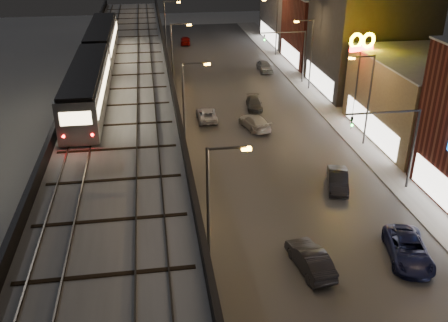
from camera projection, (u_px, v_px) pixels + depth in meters
road_surface at (261, 134)px, 51.88m from camera, size 17.00×120.00×0.06m
sidewalk_right at (353, 129)px, 53.22m from camera, size 4.00×120.00×0.14m
under_viaduct_pavement at (130, 142)px, 50.05m from camera, size 11.00×120.00×0.06m
elevated_viaduct at (124, 100)px, 44.80m from camera, size 9.00×100.00×6.30m
viaduct_trackbed at (123, 91)px, 44.57m from camera, size 8.40×100.00×0.32m
viaduct_parapet_streetside at (172, 84)px, 44.98m from camera, size 0.30×100.00×1.10m
viaduct_parapet_far at (72, 88)px, 43.80m from camera, size 0.30×100.00×1.10m
building_c at (430, 99)px, 49.68m from camera, size 12.20×15.20×8.16m
building_d at (369, 35)px, 62.57m from camera, size 12.20×13.20×14.16m
building_e at (329, 29)px, 75.88m from camera, size 12.20×12.20×10.16m
building_f at (303, 10)px, 88.09m from camera, size 12.20×16.20×11.16m
streetlight_left_1 at (213, 206)px, 28.99m from camera, size 2.57×0.28×9.00m
streetlight_left_2 at (187, 104)px, 44.97m from camera, size 2.57×0.28×9.00m
streetlight_right_2 at (367, 94)px, 47.30m from camera, size 2.56×0.28×9.00m
streetlight_left_3 at (174, 55)px, 60.95m from camera, size 2.57×0.28×9.00m
streetlight_right_3 at (309, 50)px, 63.28m from camera, size 2.56×0.28×9.00m
streetlight_left_4 at (167, 26)px, 76.94m from camera, size 2.57×0.28×9.00m
streetlight_right_4 at (275, 23)px, 79.27m from camera, size 2.56×0.28×9.00m
traffic_light_rig_a at (401, 140)px, 39.51m from camera, size 6.10×0.34×7.00m
traffic_light_rig_b at (296, 50)px, 66.15m from camera, size 6.10×0.34×7.00m
subway_train at (96, 60)px, 47.08m from camera, size 2.75×32.99×3.28m
car_near_white at (310, 260)px, 31.70m from camera, size 2.24×4.83×1.53m
car_mid_silver at (207, 115)px, 55.25m from camera, size 2.14×4.55×1.26m
car_mid_dark at (255, 123)px, 53.00m from camera, size 3.11×5.33×1.45m
car_far_white at (185, 41)px, 88.35m from camera, size 2.02×4.29×1.42m
car_onc_silver at (338, 181)px, 41.24m from camera, size 2.79×4.75×1.48m
car_onc_dark at (408, 250)px, 32.61m from camera, size 3.71×5.84×1.50m
car_onc_white at (254, 104)px, 58.61m from camera, size 2.18×4.40×1.23m
car_onc_red at (265, 66)px, 72.87m from camera, size 1.78×4.42×1.51m
sign_mcdonalds at (361, 51)px, 50.96m from camera, size 2.95×0.75×9.93m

